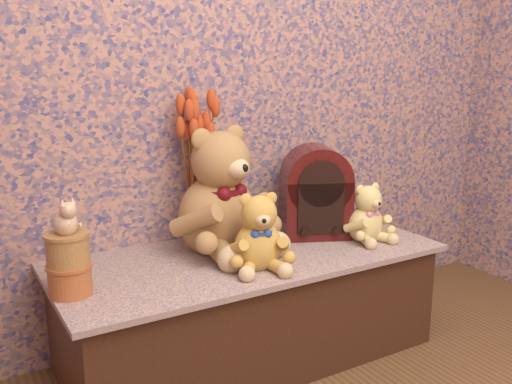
{
  "coord_description": "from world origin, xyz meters",
  "views": [
    {
      "loc": [
        -0.96,
        -0.47,
        1.09
      ],
      "look_at": [
        0.0,
        1.16,
        0.65
      ],
      "focal_mm": 39.47,
      "sensor_mm": 36.0,
      "label": 1
    }
  ],
  "objects_px": {
    "cathedral_radio": "(316,191)",
    "ceramic_vase": "(199,222)",
    "teddy_small": "(366,210)",
    "teddy_large": "(217,185)",
    "teddy_medium": "(258,227)",
    "biscuit_tin_lower": "(70,280)",
    "cat_figurine": "(65,215)"
  },
  "relations": [
    {
      "from": "teddy_small",
      "to": "ceramic_vase",
      "type": "bearing_deg",
      "value": 154.65
    },
    {
      "from": "ceramic_vase",
      "to": "teddy_small",
      "type": "bearing_deg",
      "value": -25.65
    },
    {
      "from": "teddy_small",
      "to": "biscuit_tin_lower",
      "type": "bearing_deg",
      "value": 178.16
    },
    {
      "from": "cathedral_radio",
      "to": "ceramic_vase",
      "type": "bearing_deg",
      "value": -172.13
    },
    {
      "from": "teddy_large",
      "to": "ceramic_vase",
      "type": "height_order",
      "value": "teddy_large"
    },
    {
      "from": "teddy_medium",
      "to": "teddy_small",
      "type": "bearing_deg",
      "value": 22.25
    },
    {
      "from": "teddy_large",
      "to": "cat_figurine",
      "type": "xyz_separation_m",
      "value": [
        -0.57,
        -0.15,
        0.0
      ]
    },
    {
      "from": "teddy_medium",
      "to": "ceramic_vase",
      "type": "bearing_deg",
      "value": 119.48
    },
    {
      "from": "teddy_medium",
      "to": "teddy_small",
      "type": "distance_m",
      "value": 0.51
    },
    {
      "from": "teddy_medium",
      "to": "cathedral_radio",
      "type": "bearing_deg",
      "value": 44.22
    },
    {
      "from": "biscuit_tin_lower",
      "to": "ceramic_vase",
      "type": "bearing_deg",
      "value": 24.07
    },
    {
      "from": "teddy_small",
      "to": "teddy_large",
      "type": "bearing_deg",
      "value": 160.82
    },
    {
      "from": "teddy_small",
      "to": "ceramic_vase",
      "type": "distance_m",
      "value": 0.65
    },
    {
      "from": "cat_figurine",
      "to": "teddy_large",
      "type": "bearing_deg",
      "value": 4.91
    },
    {
      "from": "teddy_small",
      "to": "cat_figurine",
      "type": "height_order",
      "value": "cat_figurine"
    },
    {
      "from": "teddy_medium",
      "to": "cathedral_radio",
      "type": "relative_size",
      "value": 0.77
    },
    {
      "from": "teddy_medium",
      "to": "ceramic_vase",
      "type": "distance_m",
      "value": 0.33
    },
    {
      "from": "teddy_large",
      "to": "cathedral_radio",
      "type": "xyz_separation_m",
      "value": [
        0.41,
        -0.04,
        -0.06
      ]
    },
    {
      "from": "ceramic_vase",
      "to": "cat_figurine",
      "type": "distance_m",
      "value": 0.6
    },
    {
      "from": "biscuit_tin_lower",
      "to": "teddy_medium",
      "type": "bearing_deg",
      "value": -8.1
    },
    {
      "from": "cathedral_radio",
      "to": "teddy_large",
      "type": "bearing_deg",
      "value": -162.0
    },
    {
      "from": "teddy_small",
      "to": "cathedral_radio",
      "type": "xyz_separation_m",
      "value": [
        -0.13,
        0.15,
        0.06
      ]
    },
    {
      "from": "teddy_small",
      "to": "ceramic_vase",
      "type": "height_order",
      "value": "teddy_small"
    },
    {
      "from": "teddy_medium",
      "to": "cathedral_radio",
      "type": "xyz_separation_m",
      "value": [
        0.38,
        0.19,
        0.04
      ]
    },
    {
      "from": "teddy_large",
      "to": "ceramic_vase",
      "type": "bearing_deg",
      "value": 99.7
    },
    {
      "from": "teddy_large",
      "to": "cathedral_radio",
      "type": "height_order",
      "value": "teddy_large"
    },
    {
      "from": "teddy_small",
      "to": "cat_figurine",
      "type": "relative_size",
      "value": 2.12
    },
    {
      "from": "cathedral_radio",
      "to": "biscuit_tin_lower",
      "type": "distance_m",
      "value": 1.0
    },
    {
      "from": "teddy_large",
      "to": "cat_figurine",
      "type": "height_order",
      "value": "teddy_large"
    },
    {
      "from": "teddy_large",
      "to": "biscuit_tin_lower",
      "type": "distance_m",
      "value": 0.62
    },
    {
      "from": "cathedral_radio",
      "to": "teddy_medium",
      "type": "bearing_deg",
      "value": -129.09
    },
    {
      "from": "teddy_medium",
      "to": "cathedral_radio",
      "type": "distance_m",
      "value": 0.43
    }
  ]
}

